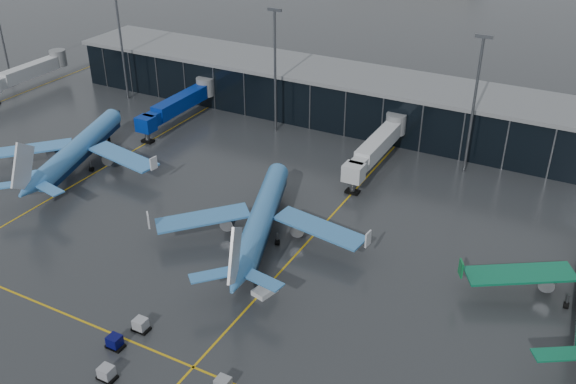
% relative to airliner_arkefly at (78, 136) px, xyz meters
% --- Properties ---
extents(ground, '(600.00, 600.00, 0.00)m').
position_rel_airliner_arkefly_xyz_m(ground, '(39.10, -18.38, -6.06)').
color(ground, '#282B2D').
rests_on(ground, ground).
extents(terminal_pier, '(142.00, 17.00, 10.70)m').
position_rel_airliner_arkefly_xyz_m(terminal_pier, '(39.10, 43.62, -0.64)').
color(terminal_pier, black).
rests_on(terminal_pier, ground).
extents(jet_bridges, '(94.00, 27.50, 7.20)m').
position_rel_airliner_arkefly_xyz_m(jet_bridges, '(4.10, 24.61, -1.50)').
color(jet_bridges, '#595B60').
rests_on(jet_bridges, ground).
extents(flood_masts, '(203.00, 0.50, 25.50)m').
position_rel_airliner_arkefly_xyz_m(flood_masts, '(44.10, 31.62, 7.76)').
color(flood_masts, '#595B60').
rests_on(flood_masts, ground).
extents(taxi_lines, '(220.00, 120.00, 0.02)m').
position_rel_airliner_arkefly_xyz_m(taxi_lines, '(49.10, -7.77, -6.05)').
color(taxi_lines, gold).
rests_on(taxi_lines, ground).
extents(airliner_arkefly, '(44.71, 47.89, 12.11)m').
position_rel_airliner_arkefly_xyz_m(airliner_arkefly, '(0.00, 0.00, 0.00)').
color(airliner_arkefly, '#418BD6').
rests_on(airliner_arkefly, ground).
extents(airliner_klm_near, '(44.94, 47.88, 11.94)m').
position_rel_airliner_arkefly_xyz_m(airliner_klm_near, '(42.21, -5.23, -0.09)').
color(airliner_klm_near, '#3B80C4').
rests_on(airliner_klm_near, ground).
extents(mobile_airstair, '(2.92, 3.64, 3.45)m').
position_rel_airliner_arkefly_xyz_m(mobile_airstair, '(49.55, -17.32, -5.29)').
color(mobile_airstair, silver).
rests_on(mobile_airstair, ground).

